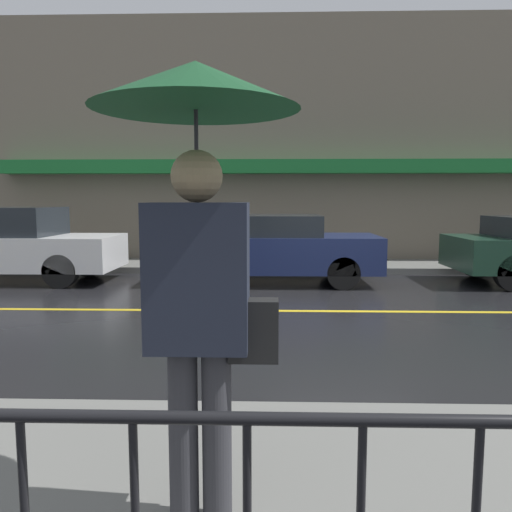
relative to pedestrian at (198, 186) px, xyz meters
The scene contains 7 objects.
ground_plane 5.90m from the pedestrian, 73.13° to the left, with size 80.00×80.00×0.00m, color black.
sidewalk_far 10.47m from the pedestrian, 80.92° to the left, with size 28.00×1.84×0.15m.
lane_marking 5.90m from the pedestrian, 73.13° to the left, with size 25.20×0.12×0.01m.
building_storefront 11.45m from the pedestrian, 81.75° to the left, with size 28.00×0.85×6.54m.
pedestrian is the anchor object (origin of this frame).
car_white 9.70m from the pedestrian, 123.33° to the left, with size 4.64×1.77×1.59m.
car_navy 8.14m from the pedestrian, 87.25° to the left, with size 4.28×1.78×1.43m.
Camera 1 is at (-1.29, -7.71, 1.75)m, focal length 35.00 mm.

